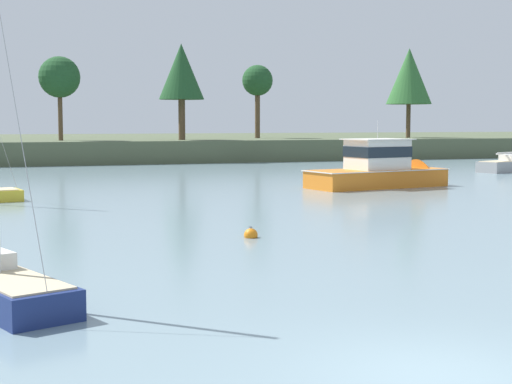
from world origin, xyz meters
TOP-DOWN VIEW (x-y plane):
  - ground_plane at (0.00, 0.00)m, footprint 430.43×430.43m
  - far_shore_bank at (0.00, 82.58)m, footprint 193.69×45.78m
  - cruiser_orange at (16.26, 31.15)m, footprint 10.25×4.71m
  - mooring_buoy_orange at (1.79, 14.33)m, footprint 0.47×0.47m
  - shore_tree_center_right at (21.07, 69.49)m, footprint 3.34×3.34m
  - shore_tree_far_left at (-0.21, 65.34)m, footprint 3.91×3.91m
  - shore_tree_far_right at (11.28, 63.95)m, footprint 4.44×4.44m
  - shore_tree_right_mid at (37.76, 66.05)m, footprint 5.06×5.06m

SIDE VIEW (x-z plane):
  - ground_plane at x=0.00m, z-range 0.00..0.00m
  - mooring_buoy_orange at x=1.79m, z-range -0.18..0.34m
  - cruiser_orange at x=16.26m, z-range -1.89..3.25m
  - far_shore_bank at x=0.00m, z-range 0.00..2.13m
  - shore_tree_far_left at x=-0.21m, z-range 4.10..12.05m
  - shore_tree_center_right at x=21.07m, z-range 4.27..12.21m
  - shore_tree_far_right at x=11.28m, z-range 4.02..13.41m
  - shore_tree_right_mid at x=37.76m, z-range 3.97..13.91m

